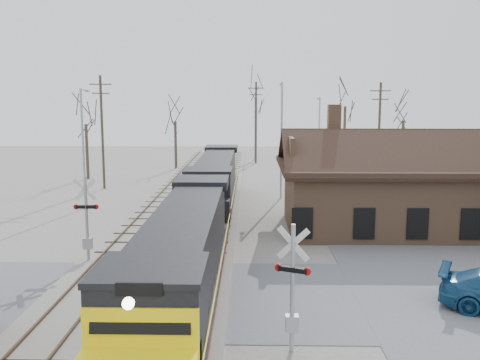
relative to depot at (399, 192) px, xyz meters
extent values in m
plane|color=#9F9A8F|center=(-11.99, -12.00, -2.41)|extent=(140.00, 140.00, 0.00)
cube|color=slate|center=(-11.99, -12.00, -2.39)|extent=(60.00, 9.00, 0.03)
cube|color=#9F9A8F|center=(-11.99, 3.00, -2.35)|extent=(3.40, 90.00, 0.12)
cube|color=#473323|center=(-12.71, 3.00, -2.24)|extent=(0.08, 90.00, 0.14)
cube|color=#473323|center=(-11.27, 3.00, -2.24)|extent=(0.08, 90.00, 0.14)
cube|color=#9F9A8F|center=(-16.49, 3.00, -2.35)|extent=(3.40, 90.00, 0.12)
cube|color=#473323|center=(-17.21, 3.00, -2.24)|extent=(0.08, 90.00, 0.14)
cube|color=#473323|center=(-15.77, 3.00, -2.24)|extent=(0.08, 90.00, 0.14)
cube|color=#896347|center=(0.01, 0.00, -0.41)|extent=(14.00, 8.00, 4.00)
cube|color=black|center=(0.01, 0.00, 1.69)|extent=(15.20, 9.20, 0.30)
cube|color=black|center=(0.01, -2.30, 2.69)|extent=(15.00, 4.71, 2.66)
cube|color=black|center=(0.01, 2.30, 2.69)|extent=(15.00, 4.71, 2.66)
cube|color=#896347|center=(-3.99, 1.50, 4.39)|extent=(0.80, 0.80, 2.20)
cube|color=black|center=(-11.99, -7.70, -1.90)|extent=(2.30, 3.68, 0.92)
cube|color=black|center=(-11.99, -13.68, -1.16)|extent=(2.76, 18.40, 0.32)
cube|color=#981E0B|center=(-11.99, -13.68, -1.37)|extent=(2.78, 18.40, 0.11)
cube|color=black|center=(-11.99, -12.53, 0.26)|extent=(2.39, 13.34, 2.58)
cube|color=black|center=(-11.99, -20.49, 0.26)|extent=(2.76, 2.58, 2.58)
cylinder|color=#FFF2CC|center=(-11.99, -22.90, 1.64)|extent=(0.26, 0.10, 0.26)
cube|color=black|center=(-11.99, -0.76, -1.90)|extent=(2.30, 3.68, 0.92)
cube|color=black|center=(-11.99, 11.20, -1.90)|extent=(2.30, 3.68, 0.92)
cube|color=black|center=(-11.99, 5.22, -1.16)|extent=(2.76, 18.40, 0.32)
cube|color=#981E0B|center=(-11.99, 5.22, -1.37)|extent=(2.78, 18.40, 0.11)
cube|color=black|center=(-11.99, 6.37, 0.26)|extent=(2.39, 13.34, 2.58)
cube|color=black|center=(-11.99, -1.59, 0.26)|extent=(2.76, 2.58, 2.58)
cube|color=black|center=(-11.99, -3.15, -0.52)|extent=(2.76, 1.66, 1.29)
cube|color=black|center=(-11.99, -4.08, -1.90)|extent=(2.58, 0.25, 0.92)
cylinder|color=#A5A8AD|center=(-8.03, -16.86, -0.24)|extent=(0.15, 0.15, 4.33)
cube|color=silver|center=(-8.03, -16.86, 1.27)|extent=(1.05, 0.49, 1.13)
cube|color=silver|center=(-8.03, -16.86, 1.27)|extent=(1.05, 0.49, 1.13)
cube|color=black|center=(-8.03, -16.86, 0.41)|extent=(0.95, 0.53, 0.16)
cylinder|color=#B20C0C|center=(-8.48, -16.66, 0.41)|extent=(0.27, 0.18, 0.26)
cylinder|color=#B20C0C|center=(-7.58, -17.05, 0.41)|extent=(0.27, 0.18, 0.26)
cube|color=#A5A8AD|center=(-8.03, -16.86, -1.43)|extent=(0.43, 0.32, 0.54)
cylinder|color=#A5A8AD|center=(-17.70, -7.43, -0.17)|extent=(0.16, 0.16, 4.47)
cube|color=silver|center=(-17.70, -7.43, 1.39)|extent=(1.17, 0.06, 1.17)
cube|color=silver|center=(-17.70, -7.43, 1.39)|extent=(1.17, 0.06, 1.17)
cube|color=black|center=(-17.70, -7.43, 0.50)|extent=(1.01, 0.17, 0.17)
cylinder|color=#B20C0C|center=(-17.20, -7.42, 0.50)|extent=(0.27, 0.09, 0.27)
cylinder|color=#B20C0C|center=(-18.20, -7.44, 0.50)|extent=(0.27, 0.09, 0.27)
cube|color=#A5A8AD|center=(-17.70, -7.43, -1.40)|extent=(0.45, 0.34, 0.56)
cylinder|color=#A5A8AD|center=(-22.00, 6.06, 2.10)|extent=(0.18, 0.18, 9.02)
cylinder|color=#A5A8AD|center=(-22.00, 6.96, 6.51)|extent=(0.12, 1.80, 0.12)
cube|color=#A5A8AD|center=(-22.00, 7.76, 6.41)|extent=(0.25, 0.50, 0.12)
cylinder|color=#A5A8AD|center=(-6.90, 10.38, 2.39)|extent=(0.18, 0.18, 9.59)
cylinder|color=#A5A8AD|center=(-6.90, 11.28, 7.09)|extent=(0.12, 1.80, 0.12)
cube|color=#A5A8AD|center=(-6.90, 12.08, 6.99)|extent=(0.25, 0.50, 0.12)
cylinder|color=#A5A8AD|center=(-2.03, 24.51, 1.78)|extent=(0.18, 0.18, 8.38)
cylinder|color=#A5A8AD|center=(-2.03, 25.41, 5.87)|extent=(0.12, 1.80, 0.12)
cube|color=#A5A8AD|center=(-2.03, 26.21, 5.77)|extent=(0.25, 0.50, 0.12)
cylinder|color=#382D23|center=(-22.95, 14.81, 2.75)|extent=(0.24, 0.24, 10.31)
cube|color=#382D23|center=(-22.95, 14.81, 7.11)|extent=(2.00, 0.10, 0.10)
cube|color=#382D23|center=(-22.95, 14.81, 6.31)|extent=(1.60, 0.10, 0.10)
cylinder|color=#382D23|center=(-8.79, 34.27, 2.73)|extent=(0.24, 0.24, 10.28)
cube|color=#382D23|center=(-8.79, 34.27, 7.07)|extent=(2.00, 0.10, 0.10)
cube|color=#382D23|center=(-8.79, 34.27, 6.27)|extent=(1.60, 0.10, 0.10)
cylinder|color=#382D23|center=(2.99, 18.44, 2.48)|extent=(0.24, 0.24, 9.77)
cube|color=#382D23|center=(2.99, 18.44, 6.56)|extent=(2.00, 0.10, 0.10)
cube|color=#382D23|center=(2.99, 18.44, 5.76)|extent=(1.60, 0.10, 0.10)
cylinder|color=#382D23|center=(-26.24, 20.66, 0.42)|extent=(0.32, 0.32, 5.65)
cylinder|color=#382D23|center=(-18.26, 28.81, 0.38)|extent=(0.32, 0.32, 5.58)
cylinder|color=#382D23|center=(-8.77, 37.94, 1.68)|extent=(0.32, 0.32, 8.18)
cylinder|color=#382D23|center=(1.55, 29.29, 1.25)|extent=(0.32, 0.32, 7.32)
cylinder|color=#382D23|center=(7.64, 26.74, 0.49)|extent=(0.32, 0.32, 5.79)
camera|label=1|loc=(-9.40, -33.61, 5.96)|focal=40.00mm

